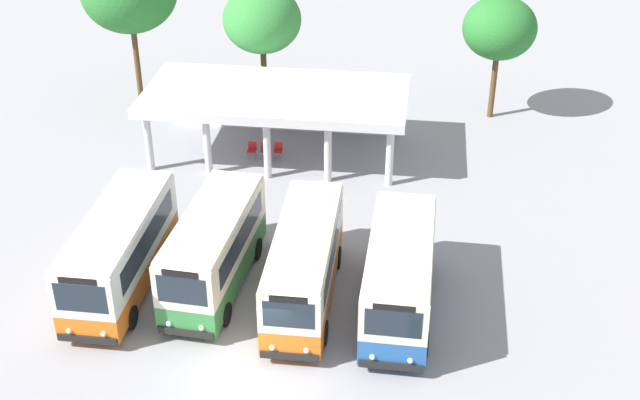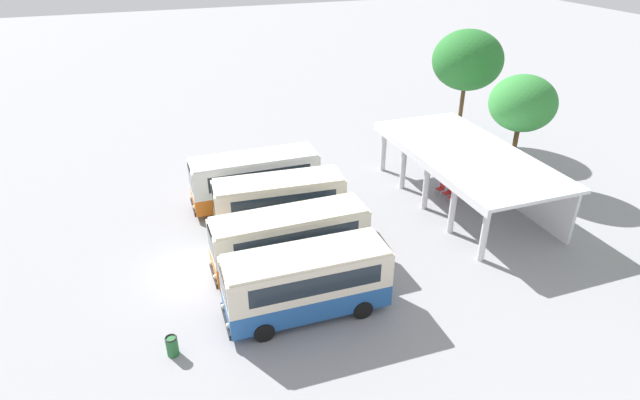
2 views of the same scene
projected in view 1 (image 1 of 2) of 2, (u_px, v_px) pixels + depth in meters
ground_plane at (250, 380)px, 28.33m from camera, size 180.00×180.00×0.00m
city_bus_nearest_orange at (120, 249)px, 31.99m from camera, size 2.43×7.77×3.24m
city_bus_second_in_row at (214, 248)px, 32.03m from camera, size 2.70×7.33×3.28m
city_bus_middle_cream at (304, 263)px, 31.29m from camera, size 2.33×7.87×3.14m
city_bus_fourth_amber at (399, 274)px, 30.61m from camera, size 2.52×7.33×3.20m
terminal_canopy at (278, 100)px, 42.01m from camera, size 13.01×6.27×3.40m
waiting_chair_end_by_column at (252, 149)px, 42.08m from camera, size 0.45×0.45×0.86m
waiting_chair_second_from_end at (265, 148)px, 42.10m from camera, size 0.45×0.45×0.86m
waiting_chair_middle_seat at (278, 149)px, 42.02m from camera, size 0.45×0.45×0.86m
roadside_tree_behind_canopy at (262, 20)px, 44.38m from camera, size 4.20×4.20×7.19m
roadside_tree_east_of_canopy at (500, 28)px, 44.10m from camera, size 3.92×3.92×6.78m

